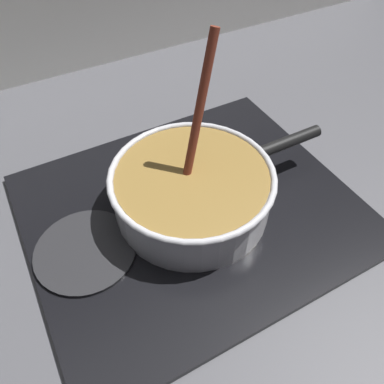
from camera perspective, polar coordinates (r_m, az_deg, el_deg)
name	(u,v)px	position (r m, az deg, el deg)	size (l,w,h in m)	color
ground	(187,352)	(0.59, -0.76, -22.68)	(2.40, 1.60, 0.04)	#4C4C51
hob_plate	(192,209)	(0.69, 0.00, -2.60)	(0.56, 0.48, 0.01)	black
burner_ring	(192,206)	(0.68, 0.00, -2.06)	(0.19, 0.19, 0.01)	#592D0C
spare_burner	(86,250)	(0.65, -15.50, -8.34)	(0.16, 0.16, 0.01)	#262628
cooking_pan	(193,190)	(0.65, 0.09, 0.37)	(0.40, 0.28, 0.30)	silver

